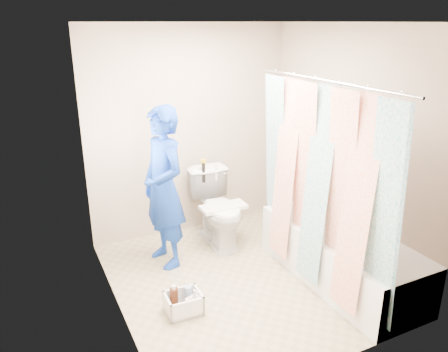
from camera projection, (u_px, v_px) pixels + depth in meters
name	position (u px, v px, depth m)	size (l,w,h in m)	color
floor	(242.00, 278.00, 4.33)	(2.60, 2.60, 0.00)	tan
ceiling	(246.00, 22.00, 3.52)	(2.40, 2.60, 0.02)	white
wall_back	(190.00, 132.00, 5.02)	(2.40, 0.02, 2.40)	tan
wall_front	(340.00, 218.00, 2.83)	(2.40, 0.02, 2.40)	tan
wall_left	(110.00, 184.00, 3.43)	(0.02, 2.60, 2.40)	tan
wall_right	(348.00, 147.00, 4.42)	(0.02, 2.60, 2.40)	tan
bathtub	(340.00, 255.00, 4.23)	(0.70, 1.75, 0.50)	white
curtain_rod	(327.00, 81.00, 3.53)	(0.02, 0.02, 1.90)	silver
shower_curtain	(318.00, 188.00, 3.84)	(0.06, 1.75, 1.80)	white
toilet	(219.00, 208.00, 4.92)	(0.46, 0.81, 0.82)	white
tank_lid	(223.00, 207.00, 4.78)	(0.51, 0.22, 0.04)	white
tank_internals	(207.00, 170.00, 4.96)	(0.20, 0.07, 0.27)	black
plumber	(164.00, 188.00, 4.36)	(0.61, 0.40, 1.66)	navy
cleaning_caddy	(185.00, 304.00, 3.80)	(0.32, 0.26, 0.23)	white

